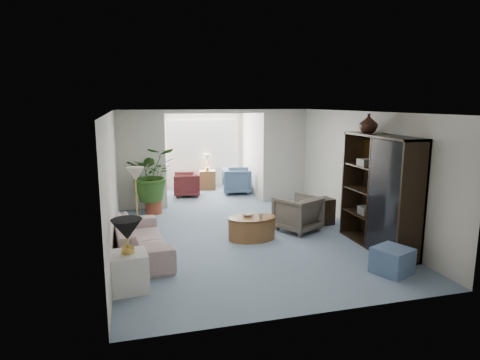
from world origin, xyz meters
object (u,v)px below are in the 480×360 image
object	(u,v)px
coffee_bowl	(248,215)
end_table	(129,272)
wingback_chair	(298,213)
sunroom_chair_maroon	(187,184)
floor_lamp	(135,174)
side_table_dark	(321,211)
sunroom_chair_blue	(237,181)
sunroom_table	(207,180)
coffee_table	(252,228)
table_lamp	(127,230)
cabinet_urn	(368,123)
sofa	(140,239)
ottoman	(392,261)
entertainment_cabinet	(380,192)
coffee_cup	(261,216)
plant_pot	(154,207)
framed_picture	(366,151)

from	to	relation	value
coffee_bowl	end_table	bearing A→B (deg)	-141.83
wingback_chair	sunroom_chair_maroon	distance (m)	4.27
floor_lamp	coffee_bowl	world-z (taller)	floor_lamp
side_table_dark	sunroom_chair_blue	distance (m)	3.71
end_table	sunroom_table	size ratio (longest dim) A/B	0.94
end_table	coffee_table	size ratio (longest dim) A/B	0.59
table_lamp	side_table_dark	world-z (taller)	table_lamp
end_table	coffee_bowl	distance (m)	2.94
cabinet_urn	sunroom_chair_blue	distance (m)	5.26
sofa	ottoman	size ratio (longest dim) A/B	4.15
wingback_chair	side_table_dark	world-z (taller)	wingback_chair
table_lamp	ottoman	world-z (taller)	table_lamp
side_table_dark	entertainment_cabinet	size ratio (longest dim) A/B	0.28
sofa	wingback_chair	distance (m)	3.32
end_table	entertainment_cabinet	size ratio (longest dim) A/B	0.27
side_table_dark	cabinet_urn	xyz separation A→B (m)	(0.34, -1.14, 2.00)
sunroom_chair_blue	end_table	bearing A→B (deg)	160.40
entertainment_cabinet	sunroom_chair_blue	xyz separation A→B (m)	(-1.36, 5.20, -0.68)
coffee_cup	plant_pot	world-z (taller)	coffee_cup
table_lamp	side_table_dark	distance (m)	4.79
coffee_bowl	ottoman	size ratio (longest dim) A/B	0.43
coffee_cup	sunroom_table	distance (m)	5.01
end_table	sunroom_chair_maroon	world-z (taller)	sunroom_chair_maroon
ottoman	cabinet_urn	bearing A→B (deg)	74.21
framed_picture	coffee_bowl	world-z (taller)	framed_picture
entertainment_cabinet	coffee_cup	bearing A→B (deg)	154.47
side_table_dark	cabinet_urn	world-z (taller)	cabinet_urn
side_table_dark	sunroom_chair_maroon	distance (m)	4.37
floor_lamp	coffee_cup	xyz separation A→B (m)	(2.33, -1.06, -0.76)
table_lamp	coffee_table	distance (m)	3.00
coffee_table	entertainment_cabinet	bearing A→B (deg)	-26.15
ottoman	sunroom_table	size ratio (longest dim) A/B	0.87
coffee_cup	sunroom_chair_blue	bearing A→B (deg)	81.62
entertainment_cabinet	end_table	bearing A→B (deg)	-171.58
floor_lamp	sunroom_table	distance (m)	4.62
framed_picture	plant_pot	xyz separation A→B (m)	(-4.14, 2.62, -1.54)
framed_picture	coffee_table	bearing A→B (deg)	176.46
end_table	coffee_cup	world-z (taller)	end_table
ottoman	sunroom_table	distance (m)	7.27
cabinet_urn	wingback_chair	bearing A→B (deg)	141.14
end_table	sunroom_chair_blue	world-z (taller)	sunroom_chair_blue
floor_lamp	sunroom_chair_blue	world-z (taller)	floor_lamp
floor_lamp	coffee_table	size ratio (longest dim) A/B	0.38
floor_lamp	end_table	bearing A→B (deg)	-93.85
framed_picture	wingback_chair	xyz separation A→B (m)	(-1.27, 0.43, -1.33)
sunroom_table	side_table_dark	bearing A→B (deg)	-67.69
table_lamp	cabinet_urn	world-z (taller)	cabinet_urn
end_table	cabinet_urn	bearing A→B (deg)	14.53
framed_picture	plant_pot	bearing A→B (deg)	147.64
cabinet_urn	coffee_cup	bearing A→B (deg)	167.27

